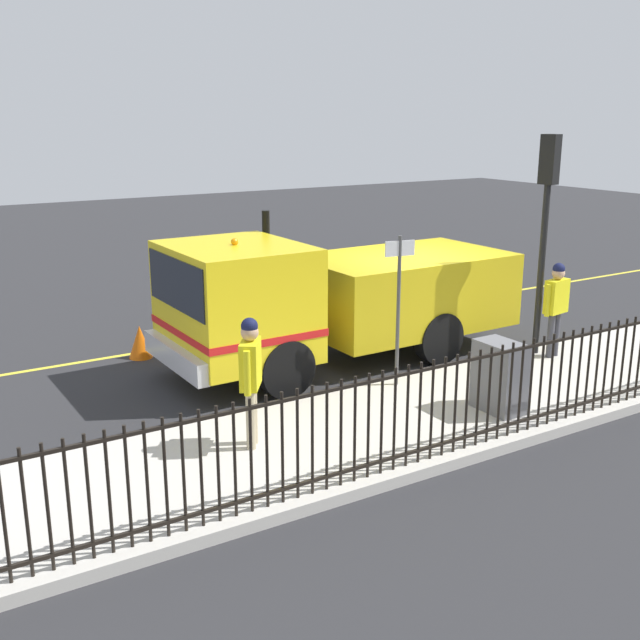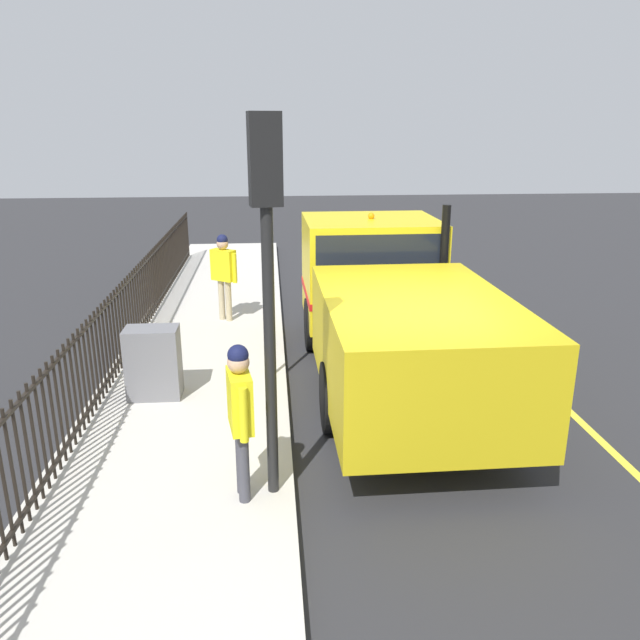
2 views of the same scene
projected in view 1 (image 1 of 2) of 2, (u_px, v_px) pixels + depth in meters
ground_plane at (413, 350)px, 14.67m from camera, size 58.97×58.97×0.00m
sidewalk_slab at (525, 391)px, 12.27m from camera, size 2.87×26.81×0.15m
lane_marking at (340, 320)px, 16.81m from camera, size 0.12×24.13×0.01m
work_truck at (322, 294)px, 13.48m from camera, size 2.49×6.70×2.72m
worker_standing at (251, 369)px, 9.79m from camera, size 0.54×0.47×1.76m
pedestrian_distant at (556, 300)px, 13.51m from camera, size 0.30×0.63×1.72m
iron_fence at (593, 368)px, 11.06m from camera, size 0.04×22.82×1.33m
traffic_light_near at (547, 201)px, 13.27m from camera, size 0.33×0.26×3.92m
utility_cabinet at (500, 377)px, 11.15m from camera, size 0.76×0.48×1.05m
traffic_cone at (140, 342)px, 14.12m from camera, size 0.43×0.43×0.62m
street_sign at (399, 294)px, 11.97m from camera, size 0.12×0.50×2.44m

